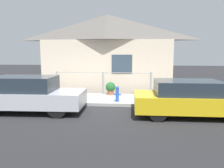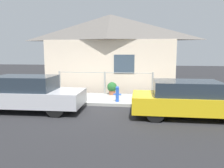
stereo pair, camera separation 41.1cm
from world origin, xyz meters
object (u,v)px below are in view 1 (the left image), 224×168
Objects in this scene: car_right at (190,98)px; car_left at (28,94)px; potted_plant_near_hydrant at (111,88)px; fire_hydrant at (117,93)px.

car_left is at bearing 179.29° from car_right.
potted_plant_near_hydrant is (2.77, 3.06, -0.21)m from car_left.
car_left is 3.56m from fire_hydrant.
fire_hydrant is (3.22, 1.51, -0.20)m from car_left.
potted_plant_near_hydrant is at bearing 106.06° from fire_hydrant.
car_left reaches higher than potted_plant_near_hydrant.
potted_plant_near_hydrant is at bearing 45.72° from car_left.
fire_hydrant is at bearing 149.66° from car_right.
car_right is (5.87, 0.00, -0.04)m from car_left.
car_left is 6.50× the size of potted_plant_near_hydrant.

